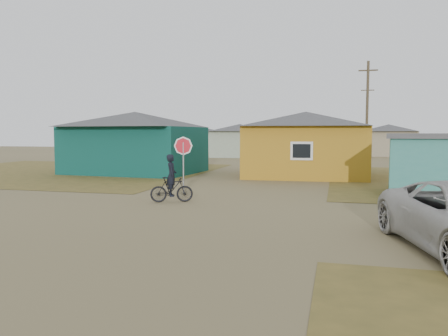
# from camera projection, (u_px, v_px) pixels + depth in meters

# --- Properties ---
(ground) EXTENTS (120.00, 120.00, 0.00)m
(ground) POSITION_uv_depth(u_px,v_px,m) (193.00, 217.00, 13.68)
(ground) COLOR olive
(grass_nw) EXTENTS (20.00, 18.00, 0.00)m
(grass_nw) POSITION_uv_depth(u_px,v_px,m) (59.00, 171.00, 29.72)
(grass_nw) COLOR brown
(grass_nw) RESTS_ON ground
(house_teal) EXTENTS (8.93, 7.08, 4.00)m
(house_teal) POSITION_uv_depth(u_px,v_px,m) (135.00, 142.00, 28.66)
(house_teal) COLOR #0A3933
(house_teal) RESTS_ON ground
(house_yellow) EXTENTS (7.72, 6.76, 3.90)m
(house_yellow) POSITION_uv_depth(u_px,v_px,m) (306.00, 143.00, 26.40)
(house_yellow) COLOR #AF7B1B
(house_yellow) RESTS_ON ground
(house_pale_west) EXTENTS (7.04, 6.15, 3.60)m
(house_pale_west) POSITION_uv_depth(u_px,v_px,m) (240.00, 140.00, 47.84)
(house_pale_west) COLOR #95A38C
(house_pale_west) RESTS_ON ground
(house_beige_east) EXTENTS (6.95, 6.05, 3.60)m
(house_beige_east) POSITION_uv_depth(u_px,v_px,m) (388.00, 140.00, 49.64)
(house_beige_east) COLOR gray
(house_beige_east) RESTS_ON ground
(house_pale_north) EXTENTS (6.28, 5.81, 3.40)m
(house_pale_north) POSITION_uv_depth(u_px,v_px,m) (203.00, 139.00, 61.42)
(house_pale_north) COLOR #95A38C
(house_pale_north) RESTS_ON ground
(utility_pole_near) EXTENTS (1.40, 0.20, 8.00)m
(utility_pole_near) POSITION_uv_depth(u_px,v_px,m) (367.00, 113.00, 32.96)
(utility_pole_near) COLOR #4D412E
(utility_pole_near) RESTS_ON ground
(utility_pole_far) EXTENTS (1.40, 0.20, 8.00)m
(utility_pole_far) POSITION_uv_depth(u_px,v_px,m) (367.00, 119.00, 48.15)
(utility_pole_far) COLOR #4D412E
(utility_pole_far) RESTS_ON ground
(stop_sign) EXTENTS (0.80, 0.19, 2.46)m
(stop_sign) POSITION_uv_depth(u_px,v_px,m) (183.00, 152.00, 18.82)
(stop_sign) COLOR gray
(stop_sign) RESTS_ON ground
(cyclist) EXTENTS (1.66, 1.03, 1.82)m
(cyclist) POSITION_uv_depth(u_px,v_px,m) (172.00, 185.00, 16.47)
(cyclist) COLOR black
(cyclist) RESTS_ON ground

